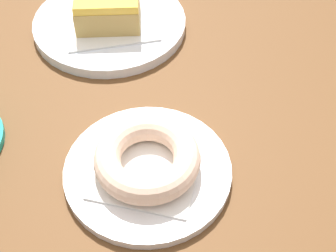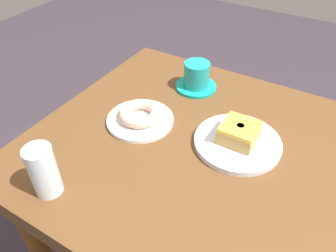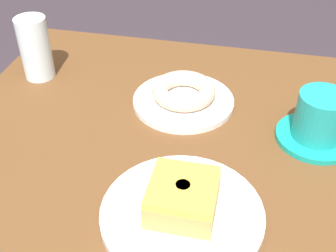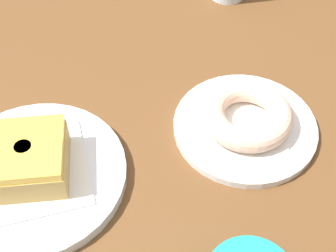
{
  "view_description": "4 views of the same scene",
  "coord_description": "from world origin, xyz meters",
  "px_view_note": "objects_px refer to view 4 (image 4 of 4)",
  "views": [
    {
      "loc": [
        -0.66,
        -0.01,
        1.17
      ],
      "look_at": [
        -0.29,
        -0.03,
        0.75
      ],
      "focal_mm": 52.07,
      "sensor_mm": 36.0,
      "label": 1
    },
    {
      "loc": [
        0.11,
        -0.58,
        1.3
      ],
      "look_at": [
        -0.23,
        -0.01,
        0.75
      ],
      "focal_mm": 34.91,
      "sensor_mm": 36.0,
      "label": 2
    },
    {
      "loc": [
        0.33,
        0.12,
        1.19
      ],
      "look_at": [
        -0.22,
        -0.01,
        0.74
      ],
      "focal_mm": 46.43,
      "sensor_mm": 36.0,
      "label": 3
    },
    {
      "loc": [
        -0.19,
        0.39,
        1.19
      ],
      "look_at": [
        -0.23,
        0.02,
        0.75
      ],
      "focal_mm": 50.19,
      "sensor_mm": 36.0,
      "label": 4
    }
  ],
  "objects_px": {
    "plate_sugar_ring": "(244,125)",
    "donut_sugar_ring": "(246,113)",
    "plate_glazed_square": "(34,176)",
    "donut_glazed_square": "(27,159)"
  },
  "relations": [
    {
      "from": "donut_sugar_ring",
      "to": "plate_glazed_square",
      "type": "distance_m",
      "value": 0.28
    },
    {
      "from": "donut_sugar_ring",
      "to": "plate_sugar_ring",
      "type": "bearing_deg",
      "value": 90.0
    },
    {
      "from": "donut_glazed_square",
      "to": "plate_glazed_square",
      "type": "bearing_deg",
      "value": 0.0
    },
    {
      "from": "donut_sugar_ring",
      "to": "donut_glazed_square",
      "type": "height_order",
      "value": "donut_glazed_square"
    },
    {
      "from": "plate_sugar_ring",
      "to": "donut_glazed_square",
      "type": "distance_m",
      "value": 0.28
    },
    {
      "from": "plate_glazed_square",
      "to": "donut_glazed_square",
      "type": "relative_size",
      "value": 2.5
    },
    {
      "from": "plate_sugar_ring",
      "to": "donut_sugar_ring",
      "type": "distance_m",
      "value": 0.02
    },
    {
      "from": "plate_glazed_square",
      "to": "donut_glazed_square",
      "type": "height_order",
      "value": "donut_glazed_square"
    },
    {
      "from": "plate_glazed_square",
      "to": "donut_glazed_square",
      "type": "xyz_separation_m",
      "value": [
        -0.0,
        0.0,
        0.03
      ]
    },
    {
      "from": "plate_sugar_ring",
      "to": "donut_glazed_square",
      "type": "bearing_deg",
      "value": 11.29
    }
  ]
}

